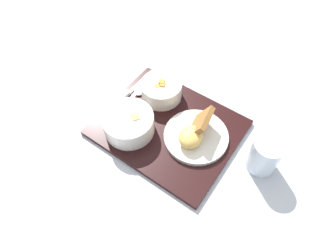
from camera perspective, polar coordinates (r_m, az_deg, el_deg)
ground_plane at (r=0.88m, az=0.00°, el=-1.70°), size 4.00×4.00×0.00m
serving_tray at (r=0.87m, az=0.00°, el=-1.44°), size 0.43×0.37×0.01m
bowl_salad at (r=0.91m, az=-1.23°, el=5.95°), size 0.13×0.13×0.06m
bowl_soup at (r=0.84m, az=-7.49°, el=-0.51°), size 0.14×0.14×0.06m
plate_main at (r=0.83m, az=5.18°, el=-2.77°), size 0.18×0.18×0.08m
knife at (r=0.94m, az=-8.10°, el=4.75°), size 0.05×0.20×0.01m
spoon at (r=0.94m, az=-6.32°, el=4.69°), size 0.05×0.16×0.01m
glass_water at (r=0.81m, az=17.84°, el=-6.56°), size 0.08×0.08×0.11m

